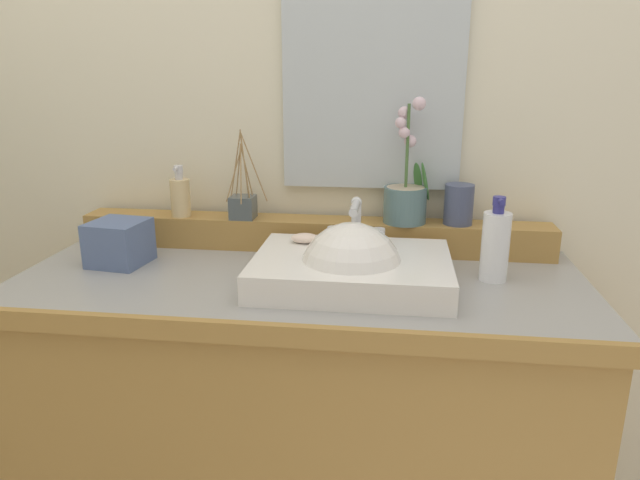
# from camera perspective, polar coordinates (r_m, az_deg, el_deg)

# --- Properties ---
(wall_back) EXTENTS (3.11, 0.20, 2.71)m
(wall_back) POSITION_cam_1_polar(r_m,az_deg,el_deg) (1.68, 0.06, 16.47)
(wall_back) COLOR beige
(wall_back) RESTS_ON ground
(vanity_cabinet) EXTENTS (1.35, 0.58, 0.89)m
(vanity_cabinet) POSITION_cam_1_polar(r_m,az_deg,el_deg) (1.59, -1.88, -18.61)
(vanity_cabinet) COLOR #A77C3D
(vanity_cabinet) RESTS_ON ground
(back_ledge) EXTENTS (1.27, 0.10, 0.08)m
(back_ledge) POSITION_cam_1_polar(r_m,az_deg,el_deg) (1.58, -0.75, 0.61)
(back_ledge) COLOR #A77C3D
(back_ledge) RESTS_ON vanity_cabinet
(sink_basin) EXTENTS (0.45, 0.33, 0.27)m
(sink_basin) POSITION_cam_1_polar(r_m,az_deg,el_deg) (1.32, 3.13, -3.13)
(sink_basin) COLOR white
(sink_basin) RESTS_ON vanity_cabinet
(soap_bar) EXTENTS (0.07, 0.04, 0.02)m
(soap_bar) POSITION_cam_1_polar(r_m,az_deg,el_deg) (1.41, -1.48, 0.18)
(soap_bar) COLOR beige
(soap_bar) RESTS_ON sink_basin
(potted_plant) EXTENTS (0.12, 0.11, 0.32)m
(potted_plant) POSITION_cam_1_polar(r_m,az_deg,el_deg) (1.53, 8.50, 4.51)
(potted_plant) COLOR slate
(potted_plant) RESTS_ON back_ledge
(soap_dispenser) EXTENTS (0.05, 0.06, 0.14)m
(soap_dispenser) POSITION_cam_1_polar(r_m,az_deg,el_deg) (1.63, -13.62, 4.23)
(soap_dispenser) COLOR #DCBE85
(soap_dispenser) RESTS_ON back_ledge
(tumbler_cup) EXTENTS (0.08, 0.08, 0.11)m
(tumbler_cup) POSITION_cam_1_polar(r_m,az_deg,el_deg) (1.54, 13.53, 3.43)
(tumbler_cup) COLOR #434C6A
(tumbler_cup) RESTS_ON back_ledge
(reed_diffuser) EXTENTS (0.11, 0.11, 0.24)m
(reed_diffuser) POSITION_cam_1_polar(r_m,az_deg,el_deg) (1.58, -7.60, 3.42)
(reed_diffuser) COLOR #485154
(reed_diffuser) RESTS_ON back_ledge
(lotion_bottle) EXTENTS (0.06, 0.07, 0.20)m
(lotion_bottle) POSITION_cam_1_polar(r_m,az_deg,el_deg) (1.39, 16.92, -0.46)
(lotion_bottle) COLOR white
(lotion_bottle) RESTS_ON vanity_cabinet
(tissue_box) EXTENTS (0.15, 0.15, 0.11)m
(tissue_box) POSITION_cam_1_polar(r_m,az_deg,el_deg) (1.54, -19.21, -0.25)
(tissue_box) COLOR slate
(tissue_box) RESTS_ON vanity_cabinet
(mirror) EXTENTS (0.47, 0.02, 0.54)m
(mirror) POSITION_cam_1_polar(r_m,az_deg,el_deg) (1.56, 5.20, 14.97)
(mirror) COLOR silver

